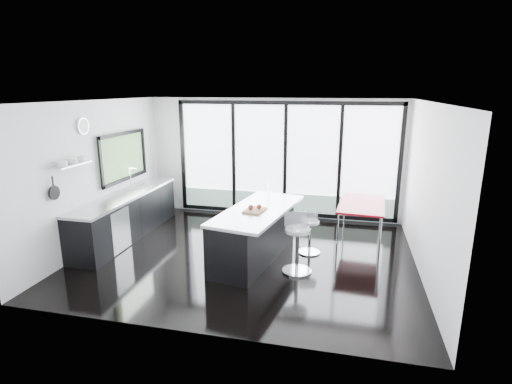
% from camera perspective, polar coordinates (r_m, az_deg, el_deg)
% --- Properties ---
extents(floor, '(6.00, 5.00, 0.00)m').
position_cam_1_polar(floor, '(7.51, -1.28, -9.05)').
color(floor, black).
rests_on(floor, ground).
extents(ceiling, '(6.00, 5.00, 0.00)m').
position_cam_1_polar(ceiling, '(6.88, -1.41, 12.84)').
color(ceiling, white).
rests_on(ceiling, wall_back).
extents(wall_back, '(6.00, 0.09, 2.80)m').
position_cam_1_polar(wall_back, '(9.40, 4.03, 3.90)').
color(wall_back, silver).
rests_on(wall_back, ground).
extents(wall_front, '(6.00, 0.00, 2.80)m').
position_cam_1_polar(wall_front, '(4.78, -8.88, -5.28)').
color(wall_front, silver).
rests_on(wall_front, ground).
extents(wall_left, '(0.26, 5.00, 2.80)m').
position_cam_1_polar(wall_left, '(8.50, -20.73, 3.83)').
color(wall_left, silver).
rests_on(wall_left, ground).
extents(wall_right, '(0.00, 5.00, 2.80)m').
position_cam_1_polar(wall_right, '(6.97, 23.30, 0.02)').
color(wall_right, silver).
rests_on(wall_right, ground).
extents(counter_cabinets, '(0.69, 3.24, 1.36)m').
position_cam_1_polar(counter_cabinets, '(8.69, -17.97, -3.17)').
color(counter_cabinets, black).
rests_on(counter_cabinets, floor).
extents(island, '(1.37, 2.46, 1.23)m').
position_cam_1_polar(island, '(7.24, -0.26, -5.85)').
color(island, black).
rests_on(island, floor).
extents(bar_stool_near, '(0.64, 0.64, 0.78)m').
position_cam_1_polar(bar_stool_near, '(6.76, 5.91, -8.30)').
color(bar_stool_near, silver).
rests_on(bar_stool_near, floor).
extents(bar_stool_far, '(0.49, 0.49, 0.64)m').
position_cam_1_polar(bar_stool_far, '(7.57, 7.69, -6.37)').
color(bar_stool_far, silver).
rests_on(bar_stool_far, floor).
extents(red_table, '(0.97, 1.57, 0.81)m').
position_cam_1_polar(red_table, '(8.28, 14.71, -4.24)').
color(red_table, '#A30C17').
rests_on(red_table, floor).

